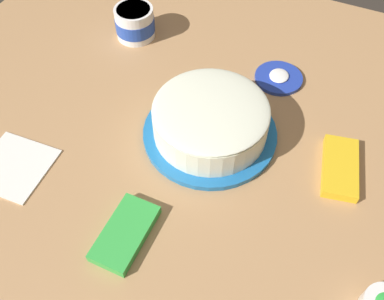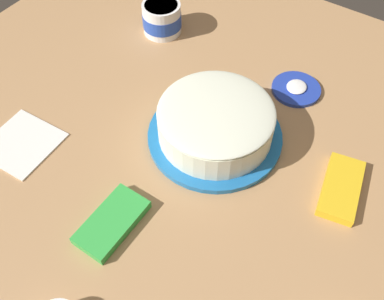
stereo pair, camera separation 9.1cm
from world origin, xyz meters
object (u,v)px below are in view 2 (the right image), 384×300
at_px(candy_box_upper, 112,222).
at_px(paper_napkin, 22,143).
at_px(candy_box_lower, 341,188).
at_px(frosting_tub_lid, 296,89).
at_px(frosted_cake, 216,124).
at_px(frosting_tub, 162,18).

height_order(candy_box_upper, paper_napkin, candy_box_upper).
bearing_deg(candy_box_lower, frosting_tub_lid, -147.93).
bearing_deg(frosting_tub_lid, candy_box_upper, -14.17).
distance_m(frosted_cake, frosting_tub_lid, 0.26).
relative_size(frosted_cake, frosting_tub, 2.83).
bearing_deg(frosted_cake, candy_box_upper, -9.24).
height_order(candy_box_lower, candy_box_upper, candy_box_upper).
xyz_separation_m(frosting_tub_lid, paper_napkin, (0.50, -0.44, -0.00)).
xyz_separation_m(frosted_cake, candy_box_upper, (0.30, -0.05, -0.04)).
height_order(frosted_cake, frosting_tub, frosted_cake).
bearing_deg(candy_box_lower, paper_napkin, -77.61).
xyz_separation_m(frosting_tub_lid, candy_box_lower, (0.22, 0.21, 0.00)).
bearing_deg(candy_box_upper, candy_box_lower, 133.46).
xyz_separation_m(frosted_cake, frosting_tub, (-0.25, -0.33, -0.00)).
distance_m(frosting_tub, paper_napkin, 0.51).
bearing_deg(frosting_tub, candy_box_upper, 27.12).
height_order(frosting_tub, frosting_tub_lid, frosting_tub).
height_order(frosting_tub_lid, candy_box_upper, candy_box_upper).
bearing_deg(candy_box_lower, frosted_cake, -96.47).
relative_size(candy_box_lower, paper_napkin, 1.05).
bearing_deg(frosting_tub_lid, paper_napkin, -41.29).
xyz_separation_m(frosting_tub, candy_box_lower, (0.22, 0.62, -0.03)).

